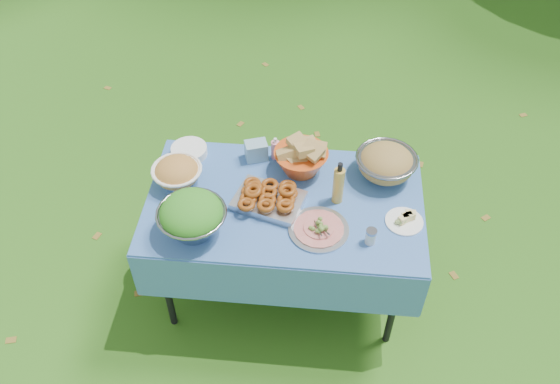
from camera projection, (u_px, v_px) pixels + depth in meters
The scene contains 14 objects.
ground at pixel (284, 285), 3.67m from camera, with size 80.00×80.00×0.00m, color #173B0A.
picnic_table at pixel (284, 246), 3.40m from camera, with size 1.46×0.86×0.76m, color #729BDB.
salad_bowl at pixel (192, 216), 2.90m from camera, with size 0.34×0.34×0.23m, color gray, non-canonical shape.
pasta_bowl_white at pixel (177, 172), 3.17m from camera, with size 0.27×0.27×0.15m, color white, non-canonical shape.
plate_stack at pixel (189, 151), 3.37m from camera, with size 0.20×0.20×0.05m, color white.
wipes_box at pixel (256, 151), 3.32m from camera, with size 0.12×0.09×0.11m, color #83B4C8.
sanitizer_bottle at pixel (275, 148), 3.32m from camera, with size 0.05×0.05×0.14m, color pink.
bread_bowl at pixel (301, 156), 3.22m from camera, with size 0.30×0.30×0.20m, color #D14B16, non-canonical shape.
pasta_bowl_steel at pixel (386, 163), 3.20m from camera, with size 0.33×0.33×0.18m, color gray, non-canonical shape.
fried_tray at pixel (269, 198), 3.09m from camera, with size 0.35×0.25×0.08m, color #BABABE.
charcuterie_platter at pixel (319, 225), 2.96m from camera, with size 0.31×0.31×0.07m, color #AFB3B7.
oil_bottle at pixel (339, 183), 3.04m from camera, with size 0.06×0.06×0.26m, color gold.
cheese_plate at pixel (405, 219), 3.01m from camera, with size 0.19×0.19×0.05m, color white.
shaker at pixel (371, 236), 2.90m from camera, with size 0.06×0.06×0.09m, color silver.
Camera 1 is at (0.18, -2.13, 3.04)m, focal length 38.00 mm.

